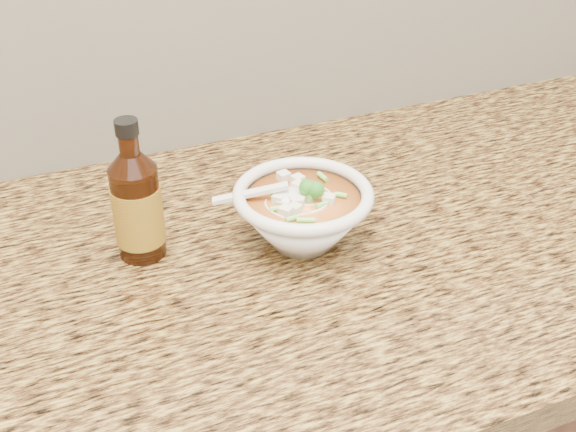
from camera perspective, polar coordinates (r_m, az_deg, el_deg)
name	(u,v)px	position (r m, az deg, el deg)	size (l,w,h in m)	color
counter_slab	(182,284)	(0.89, -8.41, -5.35)	(4.00, 0.68, 0.04)	olive
soup_bowl	(302,215)	(0.90, 1.15, 0.06)	(0.19, 0.17, 0.10)	silver
hot_sauce_bottle	(137,206)	(0.88, -11.83, 0.77)	(0.08, 0.08, 0.18)	#381607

